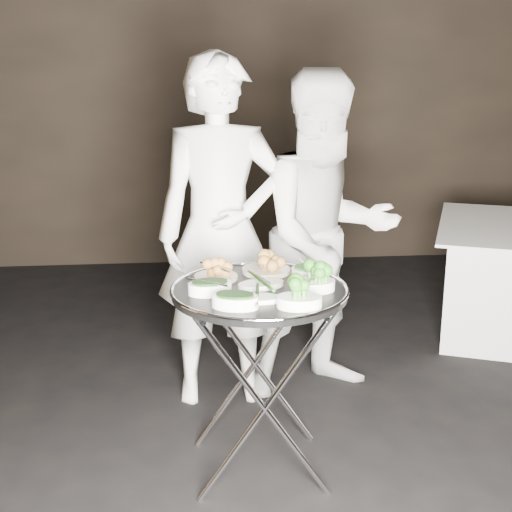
{
  "coord_description": "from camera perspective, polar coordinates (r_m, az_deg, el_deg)",
  "views": [
    {
      "loc": [
        -0.49,
        -2.63,
        1.8
      ],
      "look_at": [
        -0.2,
        0.33,
        0.95
      ],
      "focal_mm": 50.0,
      "sensor_mm": 36.0,
      "label": 1
    }
  ],
  "objects": [
    {
      "name": "floor",
      "position": [
        3.24,
        4.38,
        -18.41
      ],
      "size": [
        6.0,
        7.0,
        0.05
      ],
      "primitive_type": "cube",
      "color": "black",
      "rests_on": "ground"
    },
    {
      "name": "wall_back",
      "position": [
        6.18,
        -1.0,
        13.21
      ],
      "size": [
        6.0,
        0.05,
        3.0
      ],
      "primitive_type": "cube",
      "color": "black",
      "rests_on": "floor"
    },
    {
      "name": "tray_stand",
      "position": [
        3.12,
        0.27,
        -9.3
      ],
      "size": [
        0.57,
        0.48,
        0.83
      ],
      "rotation": [
        0.0,
        0.0,
        -0.02
      ],
      "color": "silver",
      "rests_on": "floor"
    },
    {
      "name": "serving_tray",
      "position": [
        2.98,
        0.28,
        -2.81
      ],
      "size": [
        0.75,
        0.75,
        0.04
      ],
      "color": "black",
      "rests_on": "tray_stand"
    },
    {
      "name": "potato_plate_a",
      "position": [
        3.1,
        -3.24,
        -1.32
      ],
      "size": [
        0.19,
        0.19,
        0.07
      ],
      "rotation": [
        0.0,
        0.0,
        0.27
      ],
      "color": "beige",
      "rests_on": "serving_tray"
    },
    {
      "name": "potato_plate_b",
      "position": [
        3.18,
        0.82,
        -0.73
      ],
      "size": [
        0.22,
        0.22,
        0.08
      ],
      "rotation": [
        0.0,
        0.0,
        0.24
      ],
      "color": "beige",
      "rests_on": "serving_tray"
    },
    {
      "name": "greens_bowl",
      "position": [
        3.11,
        4.01,
        -1.18
      ],
      "size": [
        0.12,
        0.12,
        0.07
      ],
      "rotation": [
        0.0,
        0.0,
        0.09
      ],
      "color": "white",
      "rests_on": "serving_tray"
    },
    {
      "name": "asparagus_plate_a",
      "position": [
        2.99,
        0.4,
        -2.16
      ],
      "size": [
        0.22,
        0.16,
        0.04
      ],
      "rotation": [
        0.0,
        0.0,
        0.27
      ],
      "color": "white",
      "rests_on": "serving_tray"
    },
    {
      "name": "asparagus_plate_b",
      "position": [
        2.83,
        0.09,
        -3.29
      ],
      "size": [
        0.2,
        0.12,
        0.04
      ],
      "rotation": [
        0.0,
        0.0,
        -0.12
      ],
      "color": "white",
      "rests_on": "serving_tray"
    },
    {
      "name": "spinach_bowl_a",
      "position": [
        2.91,
        -3.7,
        -2.39
      ],
      "size": [
        0.19,
        0.14,
        0.07
      ],
      "rotation": [
        0.0,
        0.0,
        0.12
      ],
      "color": "white",
      "rests_on": "serving_tray"
    },
    {
      "name": "spinach_bowl_b",
      "position": [
        2.75,
        -1.69,
        -3.44
      ],
      "size": [
        0.21,
        0.17,
        0.08
      ],
      "rotation": [
        0.0,
        0.0,
        -0.3
      ],
      "color": "white",
      "rests_on": "serving_tray"
    },
    {
      "name": "broccoli_bowl_a",
      "position": [
        2.95,
        4.7,
        -2.17
      ],
      "size": [
        0.19,
        0.15,
        0.07
      ],
      "rotation": [
        0.0,
        0.0,
        0.13
      ],
      "color": "white",
      "rests_on": "serving_tray"
    },
    {
      "name": "broccoli_bowl_b",
      "position": [
        2.76,
        3.49,
        -3.46
      ],
      "size": [
        0.19,
        0.14,
        0.07
      ],
      "rotation": [
        0.0,
        0.0,
        -0.1
      ],
      "color": "white",
      "rests_on": "serving_tray"
    },
    {
      "name": "serving_utensils",
      "position": [
        3.03,
        0.46,
        -1.27
      ],
      "size": [
        0.59,
        0.44,
        0.01
      ],
      "color": "silver",
      "rests_on": "serving_tray"
    },
    {
      "name": "waiter_left",
      "position": [
        3.66,
        -2.82,
        1.85
      ],
      "size": [
        0.68,
        0.47,
        1.82
      ],
      "primitive_type": "imported",
      "rotation": [
        0.0,
        0.0,
        0.05
      ],
      "color": "white",
      "rests_on": "floor"
    },
    {
      "name": "waiter_right",
      "position": [
        3.77,
        5.66,
        1.54
      ],
      "size": [
        0.99,
        0.86,
        1.73
      ],
      "primitive_type": "imported",
      "rotation": [
        0.0,
        0.0,
        0.27
      ],
      "color": "white",
      "rests_on": "floor"
    }
  ]
}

